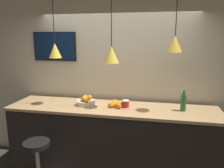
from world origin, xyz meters
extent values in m
cube|color=beige|center=(0.00, 1.23, 1.45)|extent=(8.00, 0.06, 2.90)
cube|color=black|center=(0.00, 0.75, 0.54)|extent=(3.08, 0.69, 1.07)
cube|color=tan|center=(0.00, 0.75, 1.09)|extent=(3.12, 0.73, 0.04)
cylinder|color=black|center=(-0.89, 0.11, 0.75)|extent=(0.35, 0.35, 0.06)
cylinder|color=beige|center=(-0.42, 0.78, 1.14)|extent=(0.29, 0.29, 0.07)
sphere|color=orange|center=(-0.37, 0.84, 1.22)|extent=(0.07, 0.07, 0.07)
sphere|color=orange|center=(-0.43, 0.80, 1.22)|extent=(0.08, 0.08, 0.08)
sphere|color=orange|center=(-0.45, 0.74, 1.21)|extent=(0.07, 0.07, 0.07)
sphere|color=orange|center=(-0.43, 0.74, 1.22)|extent=(0.08, 0.08, 0.08)
sphere|color=orange|center=(-0.37, 0.69, 1.21)|extent=(0.07, 0.07, 0.07)
sphere|color=orange|center=(0.02, 0.78, 1.15)|extent=(0.07, 0.07, 0.07)
sphere|color=orange|center=(0.03, 0.76, 1.15)|extent=(0.09, 0.09, 0.09)
sphere|color=orange|center=(0.00, 0.72, 1.15)|extent=(0.08, 0.08, 0.08)
sphere|color=orange|center=(0.11, 0.70, 1.15)|extent=(0.08, 0.08, 0.08)
sphere|color=orange|center=(0.11, 0.79, 1.15)|extent=(0.09, 0.09, 0.09)
sphere|color=orange|center=(0.08, 0.80, 1.15)|extent=(0.08, 0.08, 0.08)
sphere|color=orange|center=(-0.02, 0.75, 1.14)|extent=(0.07, 0.07, 0.07)
sphere|color=orange|center=(0.04, 0.85, 1.15)|extent=(0.09, 0.09, 0.09)
sphere|color=orange|center=(0.02, 0.85, 1.15)|extent=(0.09, 0.09, 0.09)
sphere|color=orange|center=(0.01, 0.78, 1.15)|extent=(0.09, 0.09, 0.09)
cylinder|color=#286B33|center=(1.01, 0.78, 1.23)|extent=(0.08, 0.08, 0.24)
cylinder|color=#286B33|center=(1.01, 0.78, 1.38)|extent=(0.03, 0.03, 0.06)
cylinder|color=red|center=(0.20, 0.78, 1.16)|extent=(0.10, 0.10, 0.10)
cylinder|color=white|center=(0.20, 0.78, 1.21)|extent=(0.10, 0.10, 0.01)
cylinder|color=black|center=(-0.85, 0.71, 2.42)|extent=(0.01, 0.01, 0.76)
cone|color=gold|center=(-0.85, 0.71, 1.94)|extent=(0.19, 0.19, 0.22)
sphere|color=#F9EFCC|center=(-0.85, 0.71, 1.85)|extent=(0.04, 0.04, 0.04)
cylinder|color=black|center=(0.00, 0.71, 2.40)|extent=(0.01, 0.01, 0.80)
cone|color=gold|center=(0.00, 0.71, 1.89)|extent=(0.21, 0.21, 0.23)
sphere|color=#F9EFCC|center=(0.00, 0.71, 1.79)|extent=(0.04, 0.04, 0.04)
cylinder|color=black|center=(0.85, 0.71, 2.47)|extent=(0.01, 0.01, 0.66)
cone|color=gold|center=(0.85, 0.71, 2.04)|extent=(0.20, 0.20, 0.21)
sphere|color=#F9EFCC|center=(0.85, 0.71, 1.95)|extent=(0.04, 0.04, 0.04)
cube|color=black|center=(-1.07, 1.18, 1.98)|extent=(0.75, 0.04, 0.48)
cube|color=#0F2347|center=(-1.07, 1.16, 1.98)|extent=(0.72, 0.01, 0.45)
camera|label=1|loc=(0.61, -2.29, 2.12)|focal=35.00mm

